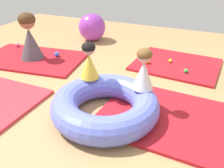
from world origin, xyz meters
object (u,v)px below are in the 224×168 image
play_ball_blue (57,54)px  play_ball_yellow (170,61)px  inflatable_cushion (105,105)px  child_in_yellow (89,61)px  play_ball_red (147,89)px  play_ball_orange (148,61)px  adult_seated (29,37)px  child_in_white (144,69)px  exercise_ball_large (92,27)px  play_ball_pink (17,45)px  play_ball_green (186,71)px  play_ball_teal (143,59)px

play_ball_blue → play_ball_yellow: 2.00m
inflatable_cushion → child_in_yellow: 0.60m
child_in_yellow → play_ball_red: 0.88m
play_ball_orange → adult_seated: bearing=-164.0°
child_in_white → exercise_ball_large: (-1.77, 2.16, -0.26)m
play_ball_pink → inflatable_cushion: bearing=-28.8°
play_ball_orange → play_ball_red: (0.26, -0.95, 0.00)m
play_ball_green → play_ball_orange: play_ball_orange is taller
child_in_yellow → play_ball_teal: child_in_yellow is taller
play_ball_blue → exercise_ball_large: 1.20m
inflatable_cushion → play_ball_orange: inflatable_cushion is taller
play_ball_red → exercise_ball_large: bearing=134.2°
play_ball_red → play_ball_orange: bearing=105.2°
play_ball_orange → play_ball_blue: size_ratio=1.03×
play_ball_pink → exercise_ball_large: size_ratio=0.13×
exercise_ball_large → play_ball_green: bearing=-24.2°
inflatable_cushion → play_ball_blue: (-1.54, 1.28, -0.07)m
inflatable_cushion → child_in_white: child_in_white is taller
play_ball_orange → play_ball_yellow: bearing=29.6°
adult_seated → play_ball_pink: adult_seated is taller
child_in_white → play_ball_blue: bearing=-150.1°
play_ball_pink → play_ball_green: play_ball_pink is taller
play_ball_blue → play_ball_teal: size_ratio=1.29×
adult_seated → play_ball_blue: 0.55m
child_in_white → play_ball_yellow: (0.05, 1.51, -0.48)m
adult_seated → exercise_ball_large: 1.49m
adult_seated → child_in_yellow: bearing=-158.3°
child_in_yellow → play_ball_yellow: bearing=81.9°
child_in_yellow → play_ball_yellow: child_in_yellow is taller
child_in_yellow → adult_seated: bearing=171.9°
inflatable_cushion → adult_seated: 2.20m
play_ball_green → play_ball_teal: size_ratio=1.00×
play_ball_blue → play_ball_red: bearing=-18.1°
child_in_white → play_ball_yellow: bearing=145.5°
inflatable_cushion → play_ball_teal: (-0.06, 1.71, -0.08)m
exercise_ball_large → child_in_yellow: bearing=-63.4°
play_ball_teal → play_ball_pink: bearing=-173.2°
play_ball_pink → exercise_ball_large: bearing=43.0°
play_ball_orange → play_ball_red: bearing=-74.8°
adult_seated → play_ball_yellow: size_ratio=12.98×
play_ball_orange → play_ball_red: size_ratio=0.96×
play_ball_blue → play_ball_teal: (1.48, 0.43, -0.01)m
play_ball_pink → play_ball_orange: (2.60, 0.21, 0.01)m
child_in_yellow → exercise_ball_large: child_in_yellow is taller
inflatable_cushion → play_ball_pink: (-2.56, 1.41, -0.08)m
play_ball_blue → child_in_yellow: bearing=-39.4°
play_ball_yellow → play_ball_red: bearing=-94.3°
play_ball_yellow → play_ball_pink: bearing=-172.1°
inflatable_cushion → exercise_ball_large: size_ratio=2.20×
play_ball_pink → play_ball_yellow: size_ratio=1.23×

